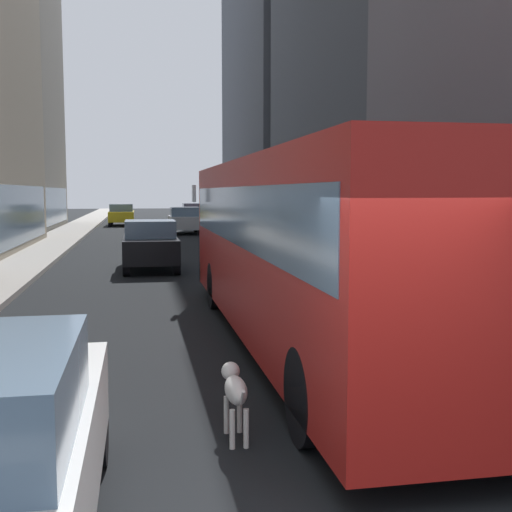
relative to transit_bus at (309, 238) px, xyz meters
The scene contains 10 objects.
ground_plane 28.81m from the transit_bus, 92.39° to the left, with size 120.00×120.00×0.00m, color black.
sidewalk_left 29.59m from the transit_bus, 103.51° to the left, with size 2.40×110.00×0.15m, color #9E9991.
sidewalk_right 29.13m from the transit_bus, 81.10° to the left, with size 2.40×110.00×0.15m, color #ADA89E.
building_right_far 46.62m from the transit_bus, 76.17° to the left, with size 10.05×21.33×29.77m.
transit_bus is the anchor object (origin of this frame).
car_yellow_taxi 39.32m from the transit_bus, 95.84° to the left, with size 1.84×4.34×1.62m.
car_black_suv 11.17m from the transit_bus, 102.46° to the left, with size 1.73×4.00×1.62m.
car_red_coupe 41.64m from the transit_bus, 87.80° to the left, with size 1.74×4.63×1.62m.
car_silver_sedan 28.66m from the transit_bus, 90.00° to the left, with size 1.82×3.93×1.62m.
dalmatian_dog 4.44m from the transit_bus, 115.48° to the right, with size 0.22×0.96×0.72m.
Camera 1 is at (-1.58, -3.89, 2.54)m, focal length 44.74 mm.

